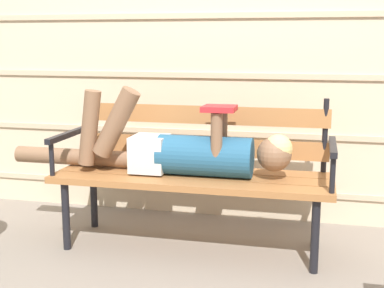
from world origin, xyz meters
TOP-DOWN VIEW (x-y plane):
  - ground_plane at (0.00, 0.00)m, footprint 12.00×12.00m
  - house_siding at (0.00, 0.77)m, footprint 5.40×0.08m
  - park_bench at (0.00, 0.21)m, footprint 1.59×0.52m
  - reclining_person at (-0.07, 0.13)m, footprint 1.69×0.26m

SIDE VIEW (x-z plane):
  - ground_plane at x=0.00m, z-range 0.00..0.00m
  - park_bench at x=0.00m, z-range 0.04..0.91m
  - reclining_person at x=-0.07m, z-range 0.33..0.83m
  - house_siding at x=0.00m, z-range 0.00..2.31m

